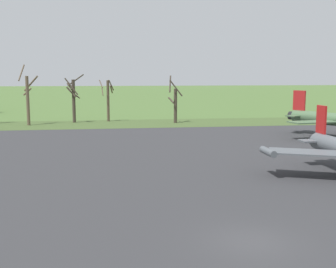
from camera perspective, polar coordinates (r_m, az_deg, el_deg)
The scene contains 7 objects.
ground_plane at distance 20.63m, azimuth 11.31°, elevation -14.32°, with size 600.00×600.00×0.00m, color #4C6B33.
asphalt_apron at distance 35.65m, azimuth 2.58°, elevation -4.58°, with size 91.99×54.10×0.05m, color #333335.
grass_verge_strip at distance 67.99m, azimuth -2.63°, elevation 1.44°, with size 151.99×12.00×0.06m, color #43592C.
bare_tree_left_of_center at distance 68.67m, azimuth -18.56°, elevation 4.80°, with size 2.88×2.29×9.47m.
bare_tree_center at distance 70.55m, azimuth -12.75°, elevation 4.80°, with size 3.04×3.09×8.01m.
bare_tree_right_of_center at distance 71.43m, azimuth -8.18°, elevation 4.77°, with size 2.51×2.35×7.07m.
bare_tree_far_right at distance 68.48m, azimuth 0.92°, elevation 4.31°, with size 2.20×2.32×7.77m.
Camera 1 is at (-6.55, -17.95, 7.77)m, focal length 44.76 mm.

